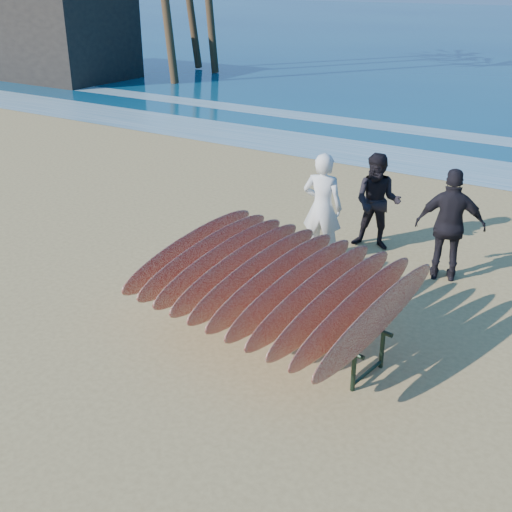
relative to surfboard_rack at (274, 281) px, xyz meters
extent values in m
plane|color=tan|center=(-0.51, -0.43, -0.85)|extent=(120.00, 120.00, 0.00)
plane|color=white|center=(-0.51, 9.57, -0.84)|extent=(160.00, 160.00, 0.00)
plane|color=white|center=(-0.51, 13.07, -0.84)|extent=(160.00, 160.00, 0.00)
cylinder|color=black|center=(-1.51, -0.12, -0.60)|extent=(0.06, 0.06, 0.50)
cylinder|color=black|center=(1.42, -0.53, -0.60)|extent=(0.06, 0.06, 0.50)
cylinder|color=black|center=(-1.42, 0.53, -0.60)|extent=(0.06, 0.06, 0.50)
cylinder|color=black|center=(1.51, 0.12, -0.60)|extent=(0.06, 0.06, 0.50)
cylinder|color=black|center=(-0.04, -0.32, -0.35)|extent=(3.18, 0.50, 0.06)
cylinder|color=black|center=(0.04, 0.32, -0.35)|extent=(3.18, 0.50, 0.06)
cylinder|color=black|center=(-1.47, 0.20, -0.77)|extent=(0.13, 0.65, 0.04)
cylinder|color=black|center=(1.47, -0.20, -0.77)|extent=(0.13, 0.65, 0.04)
ellipsoid|color=#6E0707|center=(-1.54, 0.21, 0.01)|extent=(0.43, 2.64, 0.94)
ellipsoid|color=#6E0707|center=(-1.23, 0.17, 0.01)|extent=(0.43, 2.64, 0.94)
ellipsoid|color=#6E0707|center=(-0.92, 0.13, 0.01)|extent=(0.43, 2.64, 0.94)
ellipsoid|color=#6E0707|center=(-0.61, 0.09, 0.01)|extent=(0.43, 2.64, 0.94)
ellipsoid|color=#6E0707|center=(-0.31, 0.04, 0.01)|extent=(0.43, 2.64, 0.94)
ellipsoid|color=#6E0707|center=(0.00, 0.00, 0.01)|extent=(0.43, 2.64, 0.94)
ellipsoid|color=#6E0707|center=(0.31, -0.04, 0.01)|extent=(0.43, 2.64, 0.94)
ellipsoid|color=#6E0707|center=(0.61, -0.09, 0.01)|extent=(0.43, 2.64, 0.94)
ellipsoid|color=#6E0707|center=(0.92, -0.13, 0.01)|extent=(0.43, 2.64, 0.94)
ellipsoid|color=#6E0707|center=(1.23, -0.17, 0.01)|extent=(0.43, 2.64, 0.94)
ellipsoid|color=#6E0707|center=(1.54, -0.21, 0.01)|extent=(0.43, 2.64, 0.94)
imported|color=white|center=(-0.68, 2.69, 0.08)|extent=(0.75, 0.55, 1.87)
imported|color=black|center=(-0.09, 3.64, 0.01)|extent=(0.95, 0.81, 1.72)
imported|color=black|center=(1.37, 3.07, 0.06)|extent=(1.15, 0.75, 1.83)
cube|color=#2D2823|center=(-21.39, 14.66, 0.94)|extent=(8.04, 4.47, 3.57)
camera|label=1|loc=(3.86, -6.45, 3.69)|focal=45.00mm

